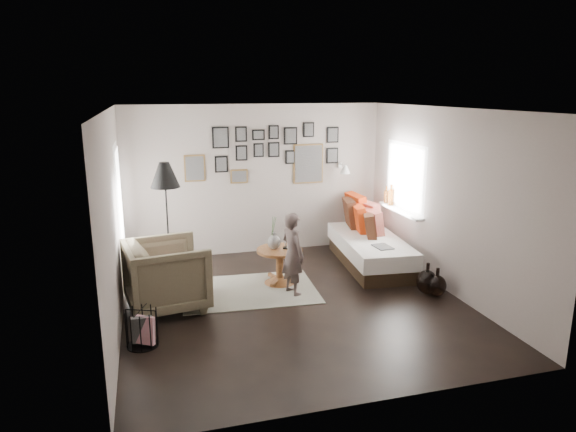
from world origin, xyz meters
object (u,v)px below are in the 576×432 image
object	(u,v)px
magazine_basket	(142,328)
child	(293,254)
vase	(274,239)
armchair	(167,275)
demijohn_large	(427,282)
pedestal_table	(280,267)
daybed	(368,244)
floor_lamp	(165,180)
demijohn_small	(437,285)

from	to	relation	value
magazine_basket	child	bearing A→B (deg)	26.12
vase	child	distance (m)	0.49
armchair	demijohn_large	distance (m)	3.62
pedestal_table	armchair	distance (m)	1.74
daybed	child	size ratio (longest dim) A/B	1.87
pedestal_table	daybed	world-z (taller)	daybed
daybed	magazine_basket	distance (m)	4.12
demijohn_large	child	distance (m)	1.96
daybed	floor_lamp	size ratio (longest dim) A/B	1.21
pedestal_table	armchair	world-z (taller)	armchair
floor_lamp	demijohn_large	size ratio (longest dim) A/B	4.02
demijohn_small	floor_lamp	bearing A→B (deg)	156.46
pedestal_table	daybed	xyz separation A→B (m)	(1.65, 0.49, 0.09)
daybed	demijohn_small	size ratio (longest dim) A/B	5.37
magazine_basket	vase	bearing A→B (deg)	37.55
magazine_basket	child	world-z (taller)	child
demijohn_small	child	xyz separation A→B (m)	(-1.93, 0.63, 0.44)
demijohn_small	armchair	bearing A→B (deg)	170.77
daybed	floor_lamp	world-z (taller)	floor_lamp
vase	floor_lamp	size ratio (longest dim) A/B	0.27
magazine_basket	demijohn_small	size ratio (longest dim) A/B	1.09
armchair	floor_lamp	size ratio (longest dim) A/B	0.56
vase	armchair	distance (m)	1.67
vase	demijohn_large	distance (m)	2.28
floor_lamp	demijohn_small	size ratio (longest dim) A/B	4.42
armchair	child	world-z (taller)	child
floor_lamp	child	world-z (taller)	floor_lamp
floor_lamp	magazine_basket	bearing A→B (deg)	-102.03
daybed	child	world-z (taller)	child
demijohn_large	daybed	bearing A→B (deg)	100.78
daybed	demijohn_large	size ratio (longest dim) A/B	4.88
pedestal_table	demijohn_large	world-z (taller)	pedestal_table
pedestal_table	daybed	bearing A→B (deg)	16.70
floor_lamp	daybed	bearing A→B (deg)	-0.04
vase	daybed	distance (m)	1.83
vase	magazine_basket	bearing A→B (deg)	-142.45
vase	floor_lamp	world-z (taller)	floor_lamp
armchair	demijohn_small	bearing A→B (deg)	-108.38
pedestal_table	child	distance (m)	0.56
pedestal_table	child	bearing A→B (deg)	-79.97
vase	demijohn_small	size ratio (longest dim) A/B	1.19
floor_lamp	demijohn_large	xyz separation A→B (m)	(3.50, -1.44, -1.40)
pedestal_table	demijohn_small	xyz separation A→B (m)	(2.01, -1.07, -0.09)
floor_lamp	child	size ratio (longest dim) A/B	1.54
armchair	demijohn_large	size ratio (longest dim) A/B	2.24
armchair	magazine_basket	size ratio (longest dim) A/B	2.25
demijohn_small	child	distance (m)	2.08
floor_lamp	demijohn_large	world-z (taller)	floor_lamp
magazine_basket	demijohn_small	distance (m)	4.02
pedestal_table	floor_lamp	xyz separation A→B (m)	(-1.58, 0.50, 1.32)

